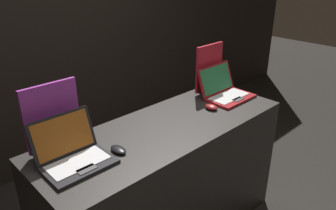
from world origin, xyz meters
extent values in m
cube|color=black|center=(0.00, 1.86, 1.40)|extent=(8.00, 0.05, 2.80)
cube|color=#282623|center=(0.00, 0.32, 0.47)|extent=(1.79, 0.65, 0.95)
cube|color=black|center=(-0.65, 0.31, 0.96)|extent=(0.36, 0.24, 0.02)
cube|color=#B7B7B7|center=(-0.65, 0.32, 0.97)|extent=(0.32, 0.16, 0.00)
cube|color=#3F3F42|center=(-0.65, 0.23, 0.97)|extent=(0.10, 0.05, 0.00)
cube|color=black|center=(-0.65, 0.46, 1.08)|extent=(0.36, 0.09, 0.23)
cube|color=#A5591E|center=(-0.65, 0.45, 1.08)|extent=(0.32, 0.07, 0.20)
ellipsoid|color=black|center=(-0.41, 0.29, 0.96)|extent=(0.07, 0.12, 0.03)
cube|color=black|center=(-0.65, 0.56, 0.96)|extent=(0.18, 0.07, 0.02)
cube|color=purple|center=(-0.65, 0.56, 1.16)|extent=(0.32, 0.02, 0.38)
cube|color=maroon|center=(0.68, 0.30, 0.96)|extent=(0.38, 0.23, 0.02)
cube|color=#B7B7B7|center=(0.68, 0.32, 0.97)|extent=(0.33, 0.16, 0.00)
cube|color=#3F3F42|center=(0.68, 0.23, 0.97)|extent=(0.11, 0.05, 0.00)
cube|color=maroon|center=(0.68, 0.46, 1.07)|extent=(0.38, 0.09, 0.22)
cube|color=#2D7F4C|center=(0.68, 0.45, 1.08)|extent=(0.34, 0.08, 0.19)
ellipsoid|color=maroon|center=(0.42, 0.29, 0.96)|extent=(0.07, 0.10, 0.04)
cube|color=black|center=(0.68, 0.54, 0.96)|extent=(0.17, 0.07, 0.02)
cube|color=red|center=(0.68, 0.54, 1.16)|extent=(0.30, 0.02, 0.37)
camera|label=1|loc=(-1.32, -1.07, 1.96)|focal=35.00mm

